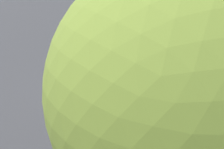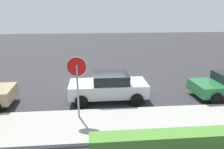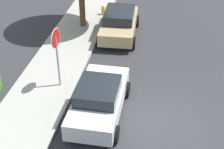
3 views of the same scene
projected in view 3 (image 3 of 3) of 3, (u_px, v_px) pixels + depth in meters
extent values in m
plane|color=#2D2D30|center=(153.00, 121.00, 12.94)|extent=(60.00, 60.00, 0.00)
cube|color=#9E9B93|center=(34.00, 105.00, 13.61)|extent=(32.00, 2.63, 0.14)
cylinder|color=gray|center=(58.00, 63.00, 14.06)|extent=(0.08, 0.08, 2.44)
cylinder|color=white|center=(56.00, 38.00, 13.43)|extent=(0.83, 0.08, 0.84)
cylinder|color=red|center=(56.00, 38.00, 13.43)|extent=(0.78, 0.08, 0.78)
cube|color=silver|center=(99.00, 101.00, 12.93)|extent=(3.97, 1.73, 0.66)
cube|color=black|center=(98.00, 91.00, 12.50)|extent=(1.78, 1.52, 0.47)
cylinder|color=black|center=(86.00, 85.00, 14.34)|extent=(0.64, 0.22, 0.64)
cylinder|color=black|center=(127.00, 89.00, 14.08)|extent=(0.64, 0.22, 0.64)
cylinder|color=black|center=(68.00, 128.00, 12.14)|extent=(0.64, 0.22, 0.64)
cylinder|color=black|center=(115.00, 134.00, 11.87)|extent=(0.64, 0.22, 0.64)
cube|color=tan|center=(119.00, 25.00, 18.43)|extent=(4.02, 1.91, 0.63)
cube|color=black|center=(119.00, 15.00, 18.19)|extent=(2.15, 1.62, 0.50)
cylinder|color=black|center=(107.00, 19.00, 19.79)|extent=(0.65, 0.25, 0.64)
cylinder|color=black|center=(137.00, 21.00, 19.60)|extent=(0.65, 0.25, 0.64)
cylinder|color=black|center=(99.00, 41.00, 17.58)|extent=(0.65, 0.25, 0.64)
cylinder|color=black|center=(133.00, 43.00, 17.39)|extent=(0.65, 0.25, 0.64)
cylinder|color=#513823|center=(82.00, 9.00, 18.96)|extent=(0.32, 0.32, 2.30)
cylinder|color=gold|center=(103.00, 12.00, 20.73)|extent=(0.22, 0.22, 0.55)
sphere|color=gold|center=(103.00, 7.00, 20.55)|extent=(0.21, 0.21, 0.21)
cylinder|color=gold|center=(104.00, 10.00, 20.82)|extent=(0.08, 0.09, 0.09)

